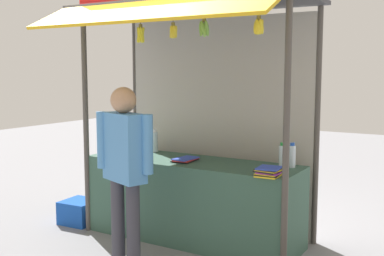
% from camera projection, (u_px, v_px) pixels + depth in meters
% --- Properties ---
extents(ground_plane, '(20.00, 20.00, 0.00)m').
position_uv_depth(ground_plane, '(192.00, 239.00, 5.19)').
color(ground_plane, gray).
extents(stall_counter, '(2.33, 0.71, 0.86)m').
position_uv_depth(stall_counter, '(192.00, 200.00, 5.14)').
color(stall_counter, '#385B4C').
rests_on(stall_counter, ground).
extents(stall_structure, '(2.53, 1.64, 2.84)m').
position_uv_depth(stall_structure, '(200.00, 78.00, 5.13)').
color(stall_structure, '#4C4742').
rests_on(stall_structure, ground).
extents(water_bottle_rear_center, '(0.07, 0.07, 0.27)m').
position_uv_depth(water_bottle_rear_center, '(155.00, 141.00, 5.62)').
color(water_bottle_rear_center, silver).
rests_on(water_bottle_rear_center, stall_counter).
extents(water_bottle_mid_left, '(0.07, 0.07, 0.25)m').
position_uv_depth(water_bottle_mid_left, '(292.00, 156.00, 4.73)').
color(water_bottle_mid_left, silver).
rests_on(water_bottle_mid_left, stall_counter).
extents(water_bottle_mid_right, '(0.07, 0.07, 0.25)m').
position_uv_depth(water_bottle_mid_right, '(282.00, 156.00, 4.70)').
color(water_bottle_mid_right, silver).
rests_on(water_bottle_mid_right, stall_counter).
extents(magazine_stack_left, '(0.24, 0.26, 0.08)m').
position_uv_depth(magazine_stack_left, '(269.00, 172.00, 4.35)').
color(magazine_stack_left, yellow).
rests_on(magazine_stack_left, stall_counter).
extents(magazine_stack_far_right, '(0.20, 0.31, 0.04)m').
position_uv_depth(magazine_stack_far_right, '(185.00, 159.00, 5.06)').
color(magazine_stack_far_right, black).
rests_on(magazine_stack_far_right, stall_counter).
extents(banana_bunch_inner_left, '(0.10, 0.09, 0.25)m').
position_uv_depth(banana_bunch_inner_left, '(173.00, 32.00, 4.51)').
color(banana_bunch_inner_left, '#332D23').
extents(banana_bunch_leftmost, '(0.11, 0.11, 0.25)m').
position_uv_depth(banana_bunch_leftmost, '(204.00, 28.00, 4.33)').
color(banana_bunch_leftmost, '#332D23').
extents(banana_bunch_inner_right, '(0.10, 0.10, 0.25)m').
position_uv_depth(banana_bunch_inner_right, '(259.00, 26.00, 4.06)').
color(banana_bunch_inner_right, '#332D23').
extents(banana_bunch_rightmost, '(0.09, 0.09, 0.28)m').
position_uv_depth(banana_bunch_rightmost, '(141.00, 34.00, 4.71)').
color(banana_bunch_rightmost, '#332D23').
extents(vendor_person, '(0.63, 0.35, 1.66)m').
position_uv_depth(vendor_person, '(124.00, 159.00, 4.42)').
color(vendor_person, '#383842').
rests_on(vendor_person, ground).
extents(plastic_crate, '(0.41, 0.41, 0.27)m').
position_uv_depth(plastic_crate, '(80.00, 212.00, 5.72)').
color(plastic_crate, '#194CB2').
rests_on(plastic_crate, ground).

